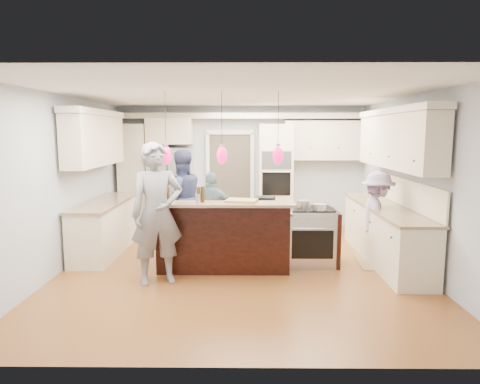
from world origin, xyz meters
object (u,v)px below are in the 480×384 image
object	(u,v)px
kitchen_island	(225,235)
island_range	(311,236)
person_bar_end	(157,214)
person_far_left	(181,199)
refrigerator	(170,189)

from	to	relation	value
kitchen_island	island_range	xyz separation A→B (m)	(1.41, 0.08, -0.03)
person_bar_end	person_far_left	bearing A→B (deg)	67.93
person_bar_end	person_far_left	size ratio (longest dim) A/B	1.10
refrigerator	person_bar_end	distance (m)	3.43
person_far_left	kitchen_island	bearing A→B (deg)	101.07
island_range	person_bar_end	size ratio (longest dim) A/B	0.46
person_bar_end	kitchen_island	bearing A→B (deg)	22.11
island_range	refrigerator	bearing A→B (deg)	137.41
kitchen_island	person_far_left	size ratio (longest dim) A/B	1.16
refrigerator	kitchen_island	size ratio (longest dim) A/B	0.86
kitchen_island	person_far_left	bearing A→B (deg)	127.49
kitchen_island	person_bar_end	xyz separation A→B (m)	(-0.91, -0.83, 0.51)
refrigerator	person_bar_end	size ratio (longest dim) A/B	0.90
refrigerator	person_far_left	size ratio (longest dim) A/B	0.99
refrigerator	person_far_left	xyz separation A→B (m)	(0.45, -1.46, 0.01)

